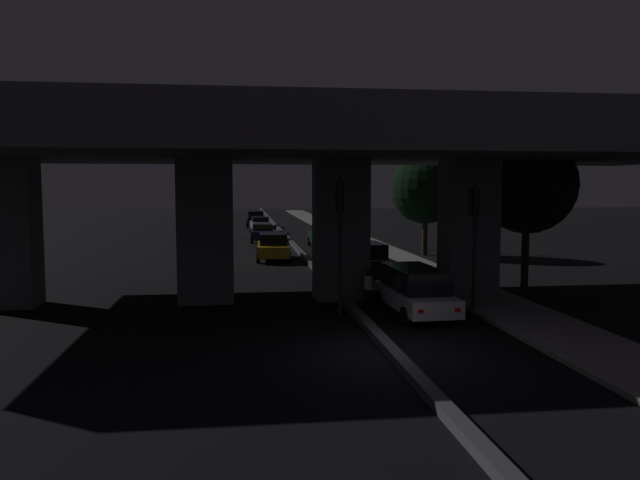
# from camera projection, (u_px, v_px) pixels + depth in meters

# --- Properties ---
(ground_plane) EXTENTS (200.00, 200.00, 0.00)m
(ground_plane) POSITION_uv_depth(u_px,v_px,m) (389.00, 353.00, 16.57)
(ground_plane) COLOR black
(median_divider) EXTENTS (0.34, 126.00, 0.23)m
(median_divider) POSITION_uv_depth(u_px,v_px,m) (287.00, 238.00, 51.14)
(median_divider) COLOR #4C4C51
(median_divider) RESTS_ON ground_plane
(sidewalk_right) EXTENTS (2.82, 126.00, 0.14)m
(sidewalk_right) POSITION_uv_depth(u_px,v_px,m) (371.00, 246.00, 44.93)
(sidewalk_right) COLOR gray
(sidewalk_right) RESTS_ON ground_plane
(elevated_overpass) EXTENTS (31.10, 13.03, 8.05)m
(elevated_overpass) POSITION_uv_depth(u_px,v_px,m) (334.00, 145.00, 23.98)
(elevated_overpass) COLOR #5B5956
(elevated_overpass) RESTS_ON ground_plane
(traffic_light_left_of_median) EXTENTS (0.30, 0.49, 4.74)m
(traffic_light_left_of_median) POSITION_uv_depth(u_px,v_px,m) (339.00, 221.00, 20.99)
(traffic_light_left_of_median) COLOR black
(traffic_light_left_of_median) RESTS_ON ground_plane
(traffic_light_right_of_median) EXTENTS (0.30, 0.49, 4.53)m
(traffic_light_right_of_median) POSITION_uv_depth(u_px,v_px,m) (474.00, 224.00, 21.61)
(traffic_light_right_of_median) COLOR black
(traffic_light_right_of_median) RESTS_ON ground_plane
(street_lamp) EXTENTS (2.38, 0.32, 8.76)m
(street_lamp) POSITION_uv_depth(u_px,v_px,m) (355.00, 176.00, 44.64)
(street_lamp) COLOR #2D2D30
(street_lamp) RESTS_ON ground_plane
(car_white_lead) EXTENTS (2.00, 4.78, 1.63)m
(car_white_lead) POSITION_uv_depth(u_px,v_px,m) (415.00, 290.00, 21.42)
(car_white_lead) COLOR silver
(car_white_lead) RESTS_ON ground_plane
(car_dark_green_second) EXTENTS (2.08, 4.18, 1.75)m
(car_dark_green_second) POSITION_uv_depth(u_px,v_px,m) (365.00, 260.00, 29.34)
(car_dark_green_second) COLOR black
(car_dark_green_second) RESTS_ON ground_plane
(car_silver_third) EXTENTS (2.01, 4.53, 1.38)m
(car_silver_third) POSITION_uv_depth(u_px,v_px,m) (343.00, 250.00, 35.85)
(car_silver_third) COLOR gray
(car_silver_third) RESTS_ON ground_plane
(car_dark_green_fourth) EXTENTS (1.90, 4.74, 1.54)m
(car_dark_green_fourth) POSITION_uv_depth(u_px,v_px,m) (323.00, 236.00, 44.65)
(car_dark_green_fourth) COLOR black
(car_dark_green_fourth) RESTS_ON ground_plane
(car_taxi_yellow_lead_oncoming) EXTENTS (2.09, 4.50, 1.62)m
(car_taxi_yellow_lead_oncoming) POSITION_uv_depth(u_px,v_px,m) (273.00, 246.00, 36.99)
(car_taxi_yellow_lead_oncoming) COLOR gold
(car_taxi_yellow_lead_oncoming) RESTS_ON ground_plane
(car_dark_blue_second_oncoming) EXTENTS (1.95, 4.48, 1.39)m
(car_dark_blue_second_oncoming) POSITION_uv_depth(u_px,v_px,m) (263.00, 232.00, 49.10)
(car_dark_blue_second_oncoming) COLOR #141938
(car_dark_blue_second_oncoming) RESTS_ON ground_plane
(car_silver_third_oncoming) EXTENTS (2.00, 4.32, 1.51)m
(car_silver_third_oncoming) POSITION_uv_depth(u_px,v_px,m) (260.00, 225.00, 57.89)
(car_silver_third_oncoming) COLOR gray
(car_silver_third_oncoming) RESTS_ON ground_plane
(car_black_fourth_oncoming) EXTENTS (1.95, 4.51, 1.73)m
(car_black_fourth_oncoming) POSITION_uv_depth(u_px,v_px,m) (256.00, 219.00, 65.90)
(car_black_fourth_oncoming) COLOR black
(car_black_fourth_oncoming) RESTS_ON ground_plane
(motorcycle_black_filtering_near) EXTENTS (0.34, 1.84, 1.42)m
(motorcycle_black_filtering_near) POSITION_uv_depth(u_px,v_px,m) (369.00, 291.00, 22.59)
(motorcycle_black_filtering_near) COLOR black
(motorcycle_black_filtering_near) RESTS_ON ground_plane
(motorcycle_white_filtering_mid) EXTENTS (0.33, 1.96, 1.42)m
(motorcycle_white_filtering_mid) POSITION_uv_depth(u_px,v_px,m) (349.00, 271.00, 27.89)
(motorcycle_white_filtering_mid) COLOR black
(motorcycle_white_filtering_mid) RESTS_ON ground_plane
(motorcycle_red_filtering_far) EXTENTS (0.34, 1.97, 1.38)m
(motorcycle_red_filtering_far) POSITION_uv_depth(u_px,v_px,m) (316.00, 252.00, 36.31)
(motorcycle_red_filtering_far) COLOR black
(motorcycle_red_filtering_far) RESTS_ON ground_plane
(pedestrian_on_sidewalk) EXTENTS (0.34, 0.34, 1.73)m
(pedestrian_on_sidewalk) POSITION_uv_depth(u_px,v_px,m) (464.00, 271.00, 25.11)
(pedestrian_on_sidewalk) COLOR #2D261E
(pedestrian_on_sidewalk) RESTS_ON sidewalk_right
(roadside_tree_kerbside_near) EXTENTS (4.11, 4.11, 6.52)m
(roadside_tree_kerbside_near) POSITION_uv_depth(u_px,v_px,m) (527.00, 185.00, 26.01)
(roadside_tree_kerbside_near) COLOR #2D2116
(roadside_tree_kerbside_near) RESTS_ON ground_plane
(roadside_tree_kerbside_mid) EXTENTS (4.45, 4.45, 6.45)m
(roadside_tree_kerbside_mid) POSITION_uv_depth(u_px,v_px,m) (425.00, 189.00, 39.37)
(roadside_tree_kerbside_mid) COLOR #2D2116
(roadside_tree_kerbside_mid) RESTS_ON ground_plane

